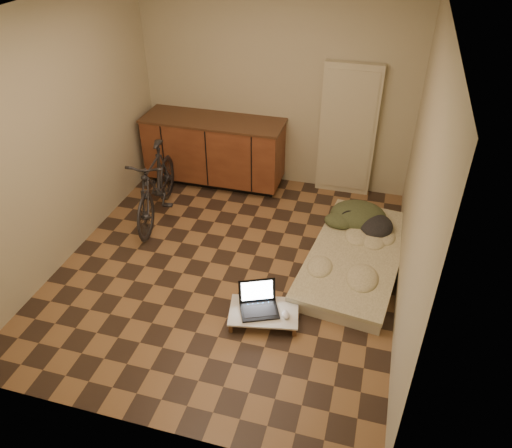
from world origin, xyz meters
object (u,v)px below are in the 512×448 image
(lap_desk, at_px, (264,312))
(bicycle, at_px, (155,181))
(laptop, at_px, (259,304))
(futon, at_px, (356,257))

(lap_desk, bearing_deg, bicycle, 130.25)
(bicycle, xyz_separation_m, laptop, (1.63, -1.33, -0.34))
(futon, distance_m, lap_desk, 1.30)
(futon, xyz_separation_m, laptop, (-0.80, -1.05, 0.07))
(futon, height_order, laptop, laptop)
(laptop, bearing_deg, bicycle, 117.03)
(bicycle, relative_size, laptop, 3.42)
(bicycle, height_order, futon, bicycle)
(laptop, bearing_deg, lap_desk, -50.13)
(futon, relative_size, laptop, 4.53)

